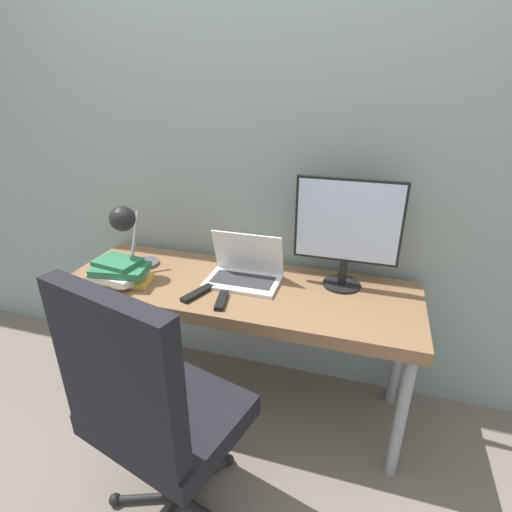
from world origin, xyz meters
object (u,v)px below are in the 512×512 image
Objects in this scene: laptop at (245,272)px; desk_lamp at (127,227)px; game_controller at (122,283)px; monitor at (347,227)px; book_stack at (120,272)px; office_chair at (148,403)px.

laptop is 0.61m from desk_lamp.
laptop is 0.59m from game_controller.
monitor is at bearing 9.91° from desk_lamp.
game_controller is at bearing -51.51° from book_stack.
laptop is 2.61× the size of game_controller.
monitor reaches higher than game_controller.
monitor reaches higher than office_chair.
laptop is at bearing 82.54° from office_chair.
book_stack is (-1.03, -0.28, -0.24)m from monitor.
desk_lamp is (-1.03, -0.18, -0.05)m from monitor.
desk_lamp is at bearing 125.15° from office_chair.
office_chair is at bearing -50.34° from book_stack.
monitor is at bearing 18.09° from game_controller.
game_controller is (-0.54, -0.23, -0.03)m from laptop.
monitor reaches higher than laptop.
book_stack is at bearing 128.49° from game_controller.
laptop is 0.68× the size of monitor.
desk_lamp is 0.90m from office_chair.
laptop is 0.53m from monitor.
laptop is at bearing 18.53° from book_stack.
monitor is (0.46, 0.09, 0.25)m from laptop.
office_chair is at bearing -50.25° from game_controller.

